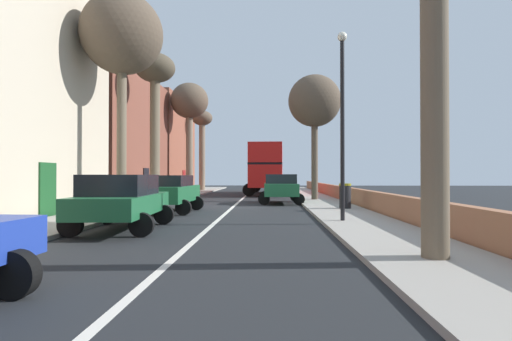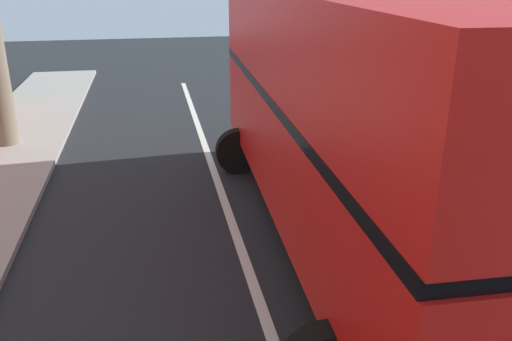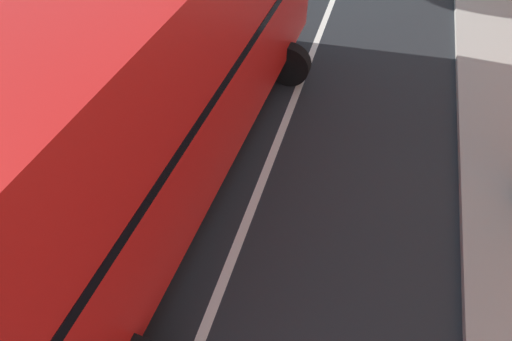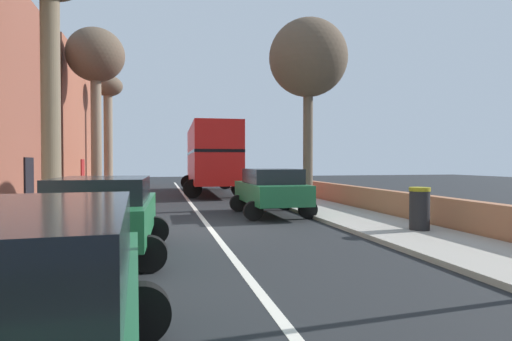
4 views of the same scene
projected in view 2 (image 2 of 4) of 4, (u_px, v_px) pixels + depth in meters
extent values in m
cube|color=red|center=(345.00, 155.00, 8.46)|extent=(2.85, 10.32, 1.70)
cube|color=black|center=(349.00, 97.00, 8.12)|extent=(2.87, 10.21, 0.16)
cube|color=red|center=(353.00, 42.00, 7.83)|extent=(2.85, 10.32, 1.50)
cube|color=black|center=(280.00, 84.00, 13.12)|extent=(2.20, 0.14, 1.19)
cylinder|color=black|center=(238.00, 151.00, 11.85)|extent=(1.01, 0.33, 1.00)
cylinder|color=black|center=(348.00, 145.00, 12.23)|extent=(1.01, 0.33, 1.00)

